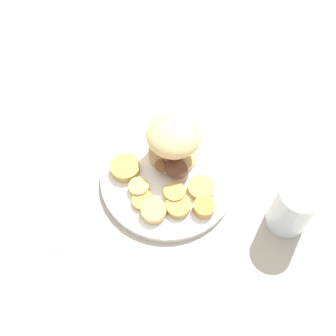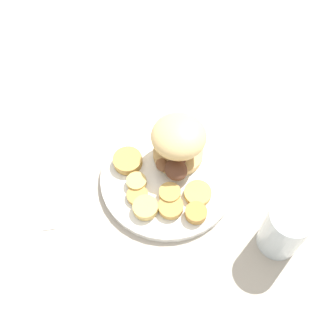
% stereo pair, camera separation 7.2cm
% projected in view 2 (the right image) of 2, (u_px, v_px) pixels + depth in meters
% --- Properties ---
extents(ground_plane, '(4.00, 4.00, 0.00)m').
position_uv_depth(ground_plane, '(168.00, 179.00, 0.76)').
color(ground_plane, '#B2A899').
extents(dinner_plate, '(0.26, 0.26, 0.02)m').
position_uv_depth(dinner_plate, '(168.00, 177.00, 0.75)').
color(dinner_plate, white).
rests_on(dinner_plate, ground_plane).
extents(sandwich, '(0.12, 0.11, 0.09)m').
position_uv_depth(sandwich, '(178.00, 143.00, 0.72)').
color(sandwich, tan).
rests_on(sandwich, dinner_plate).
extents(potato_round_0, '(0.04, 0.04, 0.01)m').
position_uv_depth(potato_round_0, '(136.00, 182.00, 0.73)').
color(potato_round_0, '#DBB766').
rests_on(potato_round_0, dinner_plate).
extents(potato_round_1, '(0.04, 0.04, 0.01)m').
position_uv_depth(potato_round_1, '(137.00, 195.00, 0.71)').
color(potato_round_1, tan).
rests_on(potato_round_1, dinner_plate).
extents(potato_round_2, '(0.05, 0.05, 0.01)m').
position_uv_depth(potato_round_2, '(171.00, 207.00, 0.70)').
color(potato_round_2, tan).
rests_on(potato_round_2, dinner_plate).
extents(potato_round_3, '(0.04, 0.04, 0.02)m').
position_uv_depth(potato_round_3, '(170.00, 193.00, 0.71)').
color(potato_round_3, tan).
rests_on(potato_round_3, dinner_plate).
extents(potato_round_4, '(0.05, 0.05, 0.02)m').
position_uv_depth(potato_round_4, '(145.00, 208.00, 0.70)').
color(potato_round_4, '#DBB766').
rests_on(potato_round_4, dinner_plate).
extents(potato_round_5, '(0.04, 0.04, 0.02)m').
position_uv_depth(potato_round_5, '(196.00, 213.00, 0.69)').
color(potato_round_5, '#BC8942').
rests_on(potato_round_5, dinner_plate).
extents(potato_round_6, '(0.05, 0.05, 0.01)m').
position_uv_depth(potato_round_6, '(198.00, 192.00, 0.72)').
color(potato_round_6, tan).
rests_on(potato_round_6, dinner_plate).
extents(potato_round_7, '(0.06, 0.06, 0.02)m').
position_uv_depth(potato_round_7, '(128.00, 161.00, 0.75)').
color(potato_round_7, tan).
rests_on(potato_round_7, dinner_plate).
extents(fork, '(0.12, 0.13, 0.00)m').
position_uv_depth(fork, '(48.00, 193.00, 0.74)').
color(fork, silver).
rests_on(fork, ground_plane).
extents(drinking_glass, '(0.07, 0.07, 0.11)m').
position_uv_depth(drinking_glass, '(284.00, 230.00, 0.64)').
color(drinking_glass, silver).
rests_on(drinking_glass, ground_plane).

